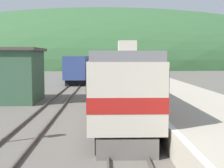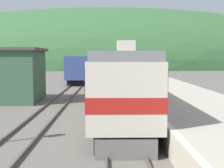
{
  "view_description": "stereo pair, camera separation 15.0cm",
  "coord_description": "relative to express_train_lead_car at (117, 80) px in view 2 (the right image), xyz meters",
  "views": [
    {
      "loc": [
        -0.87,
        -0.97,
        3.74
      ],
      "look_at": [
        -0.42,
        15.12,
        2.34
      ],
      "focal_mm": 50.0,
      "sensor_mm": 36.0,
      "label": 1
    },
    {
      "loc": [
        -0.72,
        -0.97,
        3.74
      ],
      "look_at": [
        -0.42,
        15.12,
        2.34
      ],
      "focal_mm": 50.0,
      "sensor_mm": 36.0,
      "label": 2
    }
  ],
  "objects": [
    {
      "name": "track_siding",
      "position": [
        -4.59,
        49.99,
        -2.09
      ],
      "size": [
        1.52,
        180.0,
        0.16
      ],
      "color": "#4C443D",
      "rests_on": "ground"
    },
    {
      "name": "carriage_second",
      "position": [
        0.0,
        22.5,
        -0.01
      ],
      "size": [
        2.97,
        22.28,
        3.97
      ],
      "color": "black",
      "rests_on": "ground"
    },
    {
      "name": "carriage_third",
      "position": [
        0.0,
        45.66,
        -0.01
      ],
      "size": [
        2.97,
        22.28,
        3.97
      ],
      "color": "black",
      "rests_on": "ground"
    },
    {
      "name": "carriage_fourth",
      "position": [
        0.0,
        68.81,
        -0.01
      ],
      "size": [
        2.97,
        22.28,
        3.97
      ],
      "color": "black",
      "rests_on": "ground"
    },
    {
      "name": "distant_hills",
      "position": [
        0.0,
        105.06,
        -2.17
      ],
      "size": [
        194.57,
        87.55,
        45.11
      ],
      "color": "#335B33",
      "rests_on": "ground"
    },
    {
      "name": "express_train_lead_car",
      "position": [
        0.0,
        0.0,
        0.0
      ],
      "size": [
        2.98,
        20.5,
        4.33
      ],
      "color": "black",
      "rests_on": "ground"
    },
    {
      "name": "siding_train",
      "position": [
        -4.59,
        37.08,
        -0.18
      ],
      "size": [
        2.9,
        37.69,
        3.85
      ],
      "color": "black",
      "rests_on": "ground"
    },
    {
      "name": "track_main",
      "position": [
        0.0,
        49.99,
        -2.09
      ],
      "size": [
        1.52,
        180.0,
        0.16
      ],
      "color": "#4C443D",
      "rests_on": "ground"
    },
    {
      "name": "platform",
      "position": [
        4.61,
        29.99,
        -1.63
      ],
      "size": [
        6.04,
        140.0,
        1.1
      ],
      "color": "#B2A893",
      "rests_on": "ground"
    }
  ]
}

